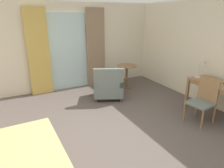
% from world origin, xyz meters
% --- Properties ---
extents(ground, '(6.60, 6.71, 0.10)m').
position_xyz_m(ground, '(0.00, 0.00, -0.05)').
color(ground, '#564C47').
extents(wall_back, '(6.20, 0.12, 2.54)m').
position_xyz_m(wall_back, '(0.00, 3.10, 1.27)').
color(wall_back, beige).
rests_on(wall_back, ground).
extents(wall_right, '(0.12, 6.31, 2.54)m').
position_xyz_m(wall_right, '(3.04, 0.00, 1.27)').
color(wall_right, beige).
rests_on(wall_right, ground).
extents(balcony_glass_door, '(1.26, 0.02, 2.24)m').
position_xyz_m(balcony_glass_door, '(0.24, 3.02, 1.12)').
color(balcony_glass_door, silver).
rests_on(balcony_glass_door, ground).
extents(curtain_panel_left, '(0.58, 0.10, 2.38)m').
position_xyz_m(curtain_panel_left, '(-0.61, 2.92, 1.19)').
color(curtain_panel_left, tan).
rests_on(curtain_panel_left, ground).
extents(curtain_panel_right, '(0.57, 0.10, 2.38)m').
position_xyz_m(curtain_panel_right, '(1.09, 2.92, 1.19)').
color(curtain_panel_right, '#897056').
rests_on(curtain_panel_right, ground).
extents(writing_desk, '(0.61, 1.33, 0.78)m').
position_xyz_m(writing_desk, '(2.60, -0.35, 0.68)').
color(writing_desk, olive).
rests_on(writing_desk, ground).
extents(desk_chair, '(0.52, 0.51, 0.92)m').
position_xyz_m(desk_chair, '(2.16, -0.32, 0.50)').
color(desk_chair, slate).
rests_on(desk_chair, ground).
extents(desk_lamp, '(0.32, 0.22, 0.43)m').
position_xyz_m(desk_lamp, '(2.67, 0.25, 1.06)').
color(desk_lamp, '#B7B2A8').
rests_on(desk_lamp, writing_desk).
extents(armchair_by_window, '(0.98, 0.94, 0.91)m').
position_xyz_m(armchair_by_window, '(0.91, 1.65, 0.35)').
color(armchair_by_window, slate).
rests_on(armchair_by_window, ground).
extents(round_cafe_table, '(0.60, 0.60, 0.71)m').
position_xyz_m(round_cafe_table, '(1.81, 2.22, 0.52)').
color(round_cafe_table, olive).
rests_on(round_cafe_table, ground).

